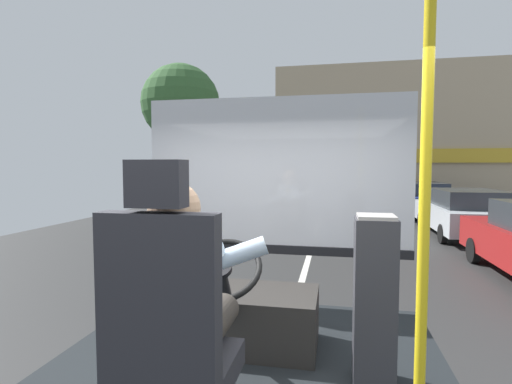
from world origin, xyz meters
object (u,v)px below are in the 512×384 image
(parked_car_blue, at_px, (421,199))
(bus_driver, at_px, (181,293))
(fare_box, at_px, (374,300))
(parked_car_silver, at_px, (466,212))
(steering_console, at_px, (240,316))
(handrail_pole, at_px, (424,229))
(driver_seat, at_px, (171,344))

(parked_car_blue, bearing_deg, bus_driver, -105.16)
(bus_driver, height_order, fare_box, bus_driver)
(parked_car_blue, bearing_deg, parked_car_silver, -86.72)
(steering_console, height_order, handrail_pole, handrail_pole)
(handrail_pole, height_order, fare_box, handrail_pole)
(steering_console, distance_m, fare_box, 0.99)
(handrail_pole, relative_size, parked_car_silver, 0.50)
(bus_driver, bearing_deg, parked_car_silver, 67.41)
(handrail_pole, relative_size, fare_box, 2.08)
(fare_box, height_order, parked_car_silver, fare_box)
(steering_console, bearing_deg, handrail_pole, -46.45)
(bus_driver, distance_m, fare_box, 1.21)
(driver_seat, xyz_separation_m, steering_console, (0.00, 1.21, -0.35))
(handrail_pole, bearing_deg, steering_console, 133.55)
(driver_seat, height_order, steering_console, driver_seat)
(parked_car_silver, bearing_deg, steering_console, -114.87)
(driver_seat, relative_size, bus_driver, 1.72)
(driver_seat, relative_size, fare_box, 1.30)
(parked_car_silver, relative_size, parked_car_blue, 0.99)
(driver_seat, bearing_deg, bus_driver, 90.00)
(driver_seat, relative_size, parked_car_blue, 0.31)
(driver_seat, height_order, parked_car_blue, driver_seat)
(bus_driver, xyz_separation_m, fare_box, (0.90, 0.77, -0.24))
(driver_seat, distance_m, parked_car_silver, 11.59)
(driver_seat, xyz_separation_m, bus_driver, (0.00, 0.12, 0.18))
(bus_driver, relative_size, parked_car_blue, 0.18)
(driver_seat, distance_m, steering_console, 1.26)
(driver_seat, bearing_deg, fare_box, 44.82)
(fare_box, xyz_separation_m, parked_car_silver, (3.51, 9.82, -0.55))
(driver_seat, height_order, bus_driver, driver_seat)
(fare_box, xyz_separation_m, parked_car_blue, (3.24, 14.49, -0.54))
(parked_car_silver, distance_m, parked_car_blue, 4.68)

